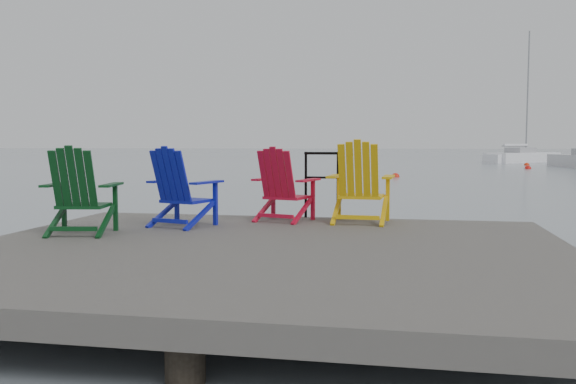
% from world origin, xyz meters
% --- Properties ---
extents(ground, '(400.00, 400.00, 0.00)m').
position_xyz_m(ground, '(0.00, 0.00, 0.00)').
color(ground, gray).
rests_on(ground, ground).
extents(dock, '(6.00, 5.00, 1.40)m').
position_xyz_m(dock, '(0.00, 0.00, 0.35)').
color(dock, '#2B2926').
rests_on(dock, ground).
extents(handrail, '(0.48, 0.04, 0.90)m').
position_xyz_m(handrail, '(0.25, 2.45, 1.04)').
color(handrail, black).
rests_on(handrail, dock).
extents(chair_green, '(0.85, 0.80, 0.96)m').
position_xyz_m(chair_green, '(-2.18, 0.40, 0.98)').
color(chair_green, '#093615').
rests_on(chair_green, dock).
extents(chair_blue, '(0.89, 0.84, 0.95)m').
position_xyz_m(chair_blue, '(-1.32, 1.24, 0.98)').
color(chair_blue, '#0F17A3').
rests_on(chair_blue, dock).
extents(chair_red, '(0.87, 0.82, 0.94)m').
position_xyz_m(chair_red, '(-0.20, 1.98, 0.97)').
color(chair_red, red).
rests_on(chair_red, dock).
extents(chair_yellow, '(0.85, 0.79, 1.03)m').
position_xyz_m(chair_yellow, '(0.80, 1.97, 1.02)').
color(chair_yellow, gold).
rests_on(chair_yellow, dock).
extents(sailboat_mid, '(6.93, 7.27, 11.07)m').
position_xyz_m(sailboat_mid, '(11.07, 47.46, 0.36)').
color(sailboat_mid, white).
rests_on(sailboat_mid, ground).
extents(buoy_b, '(0.37, 0.37, 0.37)m').
position_xyz_m(buoy_b, '(1.00, 22.57, 0.00)').
color(buoy_b, red).
rests_on(buoy_b, ground).
extents(buoy_c, '(0.39, 0.39, 0.39)m').
position_xyz_m(buoy_c, '(8.84, 33.52, 0.00)').
color(buoy_c, red).
rests_on(buoy_c, ground).
extents(buoy_d, '(0.39, 0.39, 0.39)m').
position_xyz_m(buoy_d, '(10.00, 40.00, 0.00)').
color(buoy_d, red).
rests_on(buoy_d, ground).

